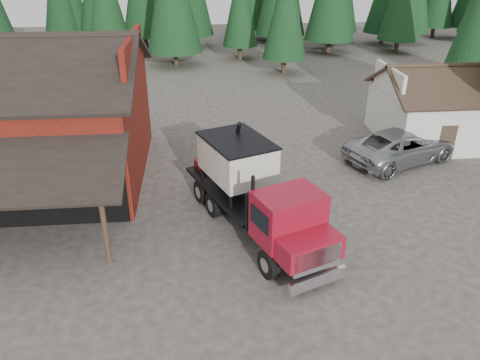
{
  "coord_description": "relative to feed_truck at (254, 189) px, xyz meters",
  "views": [
    {
      "loc": [
        -2.03,
        -12.66,
        10.79
      ],
      "look_at": [
        -0.39,
        4.98,
        1.8
      ],
      "focal_mm": 35.0,
      "sensor_mm": 36.0,
      "label": 1
    }
  ],
  "objects": [
    {
      "name": "ground",
      "position": [
        -0.1,
        -3.89,
        -1.91
      ],
      "size": [
        120.0,
        120.0,
        0.0
      ],
      "primitive_type": "plane",
      "color": "#403A32",
      "rests_on": "ground"
    },
    {
      "name": "red_barn",
      "position": [
        -11.1,
        6.01,
        0.78
      ],
      "size": [
        12.8,
        13.63,
        7.18
      ],
      "color": "maroon",
      "rests_on": "ground"
    },
    {
      "name": "farmhouse",
      "position": [
        12.9,
        9.1,
        -0.24
      ],
      "size": [
        8.6,
        6.42,
        4.65
      ],
      "color": "silver",
      "rests_on": "ground"
    },
    {
      "name": "conifer_backdrop",
      "position": [
        -0.1,
        38.11,
        -1.91
      ],
      "size": [
        76.0,
        16.0,
        16.0
      ],
      "primitive_type": null,
      "color": "#113315",
      "rests_on": "ground"
    },
    {
      "name": "near_pine_b",
      "position": [
        5.9,
        26.11,
        3.98
      ],
      "size": [
        3.96,
        3.96,
        10.4
      ],
      "color": "#382619",
      "rests_on": "ground"
    },
    {
      "name": "feed_truck",
      "position": [
        0.0,
        0.0,
        0.0
      ],
      "size": [
        5.59,
        9.28,
        4.08
      ],
      "rotation": [
        0.0,
        0.0,
        0.38
      ],
      "color": "black",
      "rests_on": "ground"
    },
    {
      "name": "silver_car",
      "position": [
        8.82,
        6.11,
        -1.0
      ],
      "size": [
        7.16,
        5.38,
        1.81
      ],
      "primitive_type": "imported",
      "rotation": [
        0.0,
        0.0,
        1.99
      ],
      "color": "#9B9DA2",
      "rests_on": "ground"
    }
  ]
}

